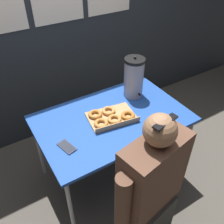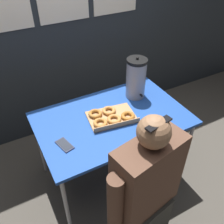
# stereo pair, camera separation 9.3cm
# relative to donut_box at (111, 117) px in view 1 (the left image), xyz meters

# --- Properties ---
(ground_plane) EXTENTS (12.00, 12.00, 0.00)m
(ground_plane) POSITION_rel_donut_box_xyz_m (0.02, 0.01, -0.79)
(ground_plane) COLOR #4C473F
(back_wall) EXTENTS (6.00, 0.11, 2.41)m
(back_wall) POSITION_rel_donut_box_xyz_m (0.02, 1.05, 0.42)
(back_wall) COLOR #23282D
(back_wall) RESTS_ON ground
(folding_table) EXTENTS (1.29, 0.84, 0.76)m
(folding_table) POSITION_rel_donut_box_xyz_m (0.02, 0.01, -0.07)
(folding_table) COLOR #1E479E
(folding_table) RESTS_ON ground
(donut_box) EXTENTS (0.44, 0.33, 0.05)m
(donut_box) POSITION_rel_donut_box_xyz_m (0.00, 0.00, 0.00)
(donut_box) COLOR tan
(donut_box) RESTS_ON folding_table
(coffee_urn) EXTENTS (0.19, 0.21, 0.41)m
(coffee_urn) POSITION_rel_donut_box_xyz_m (0.37, 0.20, 0.17)
(coffee_urn) COLOR #939399
(coffee_urn) RESTS_ON folding_table
(cell_phone) EXTENTS (0.11, 0.17, 0.01)m
(cell_phone) POSITION_rel_donut_box_xyz_m (-0.45, -0.11, -0.02)
(cell_phone) COLOR #2D334C
(cell_phone) RESTS_ON folding_table
(person_seated) EXTENTS (0.63, 0.33, 1.30)m
(person_seated) POSITION_rel_donut_box_xyz_m (-0.09, -0.67, -0.17)
(person_seated) COLOR #33332D
(person_seated) RESTS_ON ground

